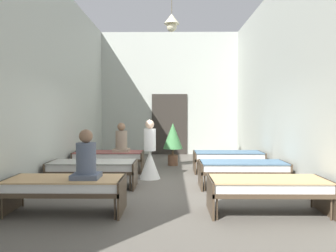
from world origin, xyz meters
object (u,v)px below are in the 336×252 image
nurse_near_aisle (150,158)px  patient_seated_primary (86,160)px  bed_right_row_1 (243,168)px  patient_seated_secondary (121,141)px  bed_right_row_2 (228,157)px  bed_right_row_0 (267,187)px  bed_left_row_1 (93,167)px  bed_left_row_0 (66,186)px  potted_plant (173,138)px  bed_left_row_2 (109,156)px

nurse_near_aisle → patient_seated_primary: size_ratio=1.86×
bed_right_row_1 → patient_seated_primary: size_ratio=2.37×
patient_seated_secondary → bed_right_row_2: bearing=0.3°
bed_right_row_0 → bed_left_row_1: bearing=150.1°
bed_left_row_1 → bed_left_row_0: bearing=-90.0°
patient_seated_primary → patient_seated_secondary: 3.81m
bed_left_row_0 → patient_seated_secondary: (0.35, 3.78, 0.43)m
bed_right_row_1 → potted_plant: bearing=115.9°
bed_right_row_0 → bed_right_row_2: bearing=90.0°
bed_right_row_1 → bed_left_row_2: size_ratio=1.00×
bed_left_row_0 → nurse_near_aisle: (1.20, 2.88, 0.09)m
bed_left_row_0 → bed_right_row_0: same height
patient_seated_primary → bed_left_row_0: bearing=175.5°
bed_left_row_2 → bed_left_row_0: bearing=-90.0°
bed_left_row_1 → patient_seated_primary: size_ratio=2.37×
bed_right_row_0 → bed_right_row_1: size_ratio=1.00×
bed_right_row_1 → bed_right_row_2: same height
bed_right_row_1 → patient_seated_secondary: 3.53m
bed_left_row_2 → patient_seated_secondary: patient_seated_secondary is taller
potted_plant → bed_right_row_1: bearing=-64.1°
bed_left_row_2 → patient_seated_primary: 3.87m
bed_left_row_1 → patient_seated_primary: patient_seated_primary is taller
bed_left_row_2 → patient_seated_primary: patient_seated_primary is taller
bed_left_row_2 → potted_plant: (1.78, 1.23, 0.42)m
bed_right_row_2 → potted_plant: size_ratio=1.43×
bed_left_row_0 → patient_seated_primary: 0.56m
nurse_near_aisle → patient_seated_primary: bearing=124.3°
bed_left_row_2 → nurse_near_aisle: size_ratio=1.28×
bed_right_row_2 → bed_left_row_0: bearing=-131.0°
bed_right_row_0 → nurse_near_aisle: size_ratio=1.28×
bed_right_row_0 → bed_left_row_2: 5.03m
bed_left_row_1 → nurse_near_aisle: (1.20, 0.98, 0.09)m
nurse_near_aisle → patient_seated_primary: 3.05m
bed_left_row_1 → nurse_near_aisle: nurse_near_aisle is taller
bed_left_row_0 → bed_right_row_0: (3.30, 0.00, 0.00)m
bed_left_row_1 → bed_right_row_0: bearing=-29.9°
bed_left_row_0 → bed_right_row_2: (3.30, 3.80, 0.00)m
potted_plant → nurse_near_aisle: bearing=-105.1°
bed_left_row_0 → potted_plant: bearing=70.5°
patient_seated_secondary → potted_plant: bearing=41.2°
patient_seated_secondary → bed_right_row_1: bearing=-32.5°
bed_right_row_0 → bed_right_row_1: bearing=90.0°
nurse_near_aisle → bed_left_row_0: bearing=117.9°
bed_left_row_1 → patient_seated_secondary: 1.96m
bed_left_row_2 → bed_right_row_2: (3.30, 0.00, 0.00)m
bed_right_row_2 → patient_seated_secondary: bearing=-179.7°
potted_plant → patient_seated_primary: bearing=-105.8°
bed_right_row_0 → patient_seated_secondary: (-2.95, 3.78, 0.43)m
bed_left_row_2 → bed_right_row_0: bearing=-49.0°
bed_left_row_1 → bed_right_row_1: same height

